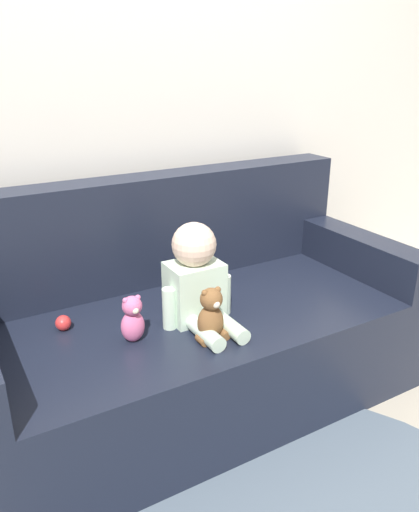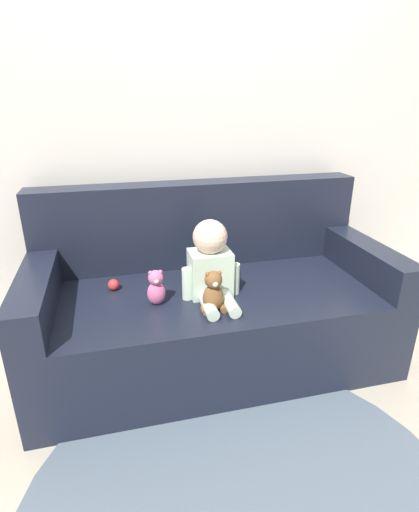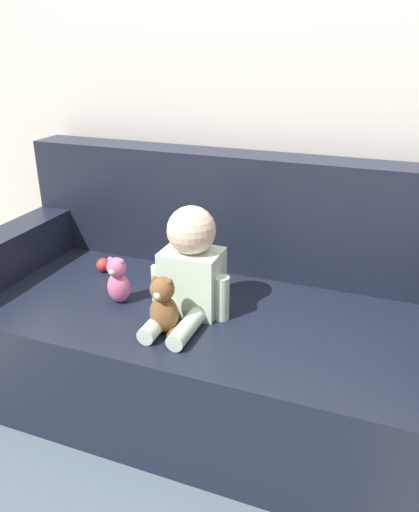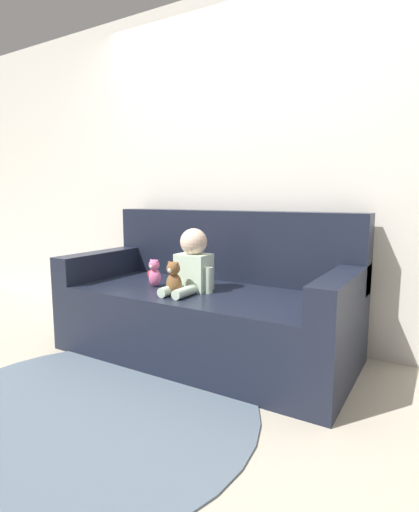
{
  "view_description": "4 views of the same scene",
  "coord_description": "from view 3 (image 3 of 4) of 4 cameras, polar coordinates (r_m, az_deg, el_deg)",
  "views": [
    {
      "loc": [
        -0.91,
        -1.7,
        1.47
      ],
      "look_at": [
        0.05,
        -0.03,
        0.71
      ],
      "focal_mm": 35.0,
      "sensor_mm": 36.0,
      "label": 1
    },
    {
      "loc": [
        -0.51,
        -1.93,
        1.46
      ],
      "look_at": [
        -0.04,
        -0.07,
        0.69
      ],
      "focal_mm": 28.0,
      "sensor_mm": 36.0,
      "label": 2
    },
    {
      "loc": [
        0.62,
        -1.61,
        1.42
      ],
      "look_at": [
        0.03,
        -0.06,
        0.7
      ],
      "focal_mm": 35.0,
      "sensor_mm": 36.0,
      "label": 3
    },
    {
      "loc": [
        1.39,
        -2.25,
        1.08
      ],
      "look_at": [
        0.08,
        -0.06,
        0.7
      ],
      "focal_mm": 28.0,
      "sensor_mm": 36.0,
      "label": 4
    }
  ],
  "objects": [
    {
      "name": "ground_plane",
      "position": [
        2.23,
        -0.09,
        -15.92
      ],
      "size": [
        12.0,
        12.0,
        0.0
      ],
      "primitive_type": "plane",
      "color": "#B7AD99"
    },
    {
      "name": "wall_back",
      "position": [
        2.24,
        5.26,
        20.42
      ],
      "size": [
        8.0,
        0.05,
        2.6
      ],
      "color": "silver",
      "rests_on": "ground_plane"
    },
    {
      "name": "couch",
      "position": [
        2.09,
        0.52,
        -7.8
      ],
      "size": [
        1.97,
        0.92,
        0.98
      ],
      "color": "black",
      "rests_on": "ground_plane"
    },
    {
      "name": "person_baby",
      "position": [
        1.83,
        -2.26,
        -1.5
      ],
      "size": [
        0.31,
        0.38,
        0.41
      ],
      "color": "silver",
      "rests_on": "couch"
    },
    {
      "name": "teddy_bear_brown",
      "position": [
        1.74,
        -5.3,
        -5.8
      ],
      "size": [
        0.13,
        0.1,
        0.22
      ],
      "color": "brown",
      "rests_on": "couch"
    },
    {
      "name": "plush_toy_side",
      "position": [
        1.96,
        -10.43,
        -2.75
      ],
      "size": [
        0.09,
        0.09,
        0.19
      ],
      "color": "#DB6699",
      "rests_on": "couch"
    },
    {
      "name": "toy_ball",
      "position": [
        2.26,
        -12.04,
        -1.0
      ],
      "size": [
        0.06,
        0.06,
        0.06
      ],
      "color": "red",
      "rests_on": "couch"
    }
  ]
}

